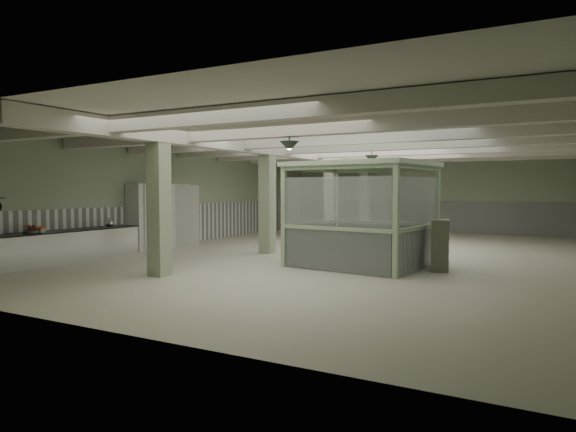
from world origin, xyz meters
The scene contains 30 objects.
floor centered at (0.00, 0.00, 0.00)m, with size 20.00×20.00×0.00m, color beige.
ceiling centered at (0.00, 0.00, 3.60)m, with size 14.00×20.00×0.02m, color silver.
wall_back centered at (0.00, 10.00, 1.80)m, with size 14.00×0.02×3.60m, color #99AF8C.
wall_front centered at (0.00, -10.00, 1.80)m, with size 14.00×0.02×3.60m, color #99AF8C.
wall_left centered at (-7.00, 0.00, 1.80)m, with size 0.02×20.00×3.60m, color #99AF8C.
wainscot_left centered at (-6.97, 0.00, 0.75)m, with size 0.05×19.90×1.50m, color white.
wainscot_back centered at (0.00, 9.97, 0.75)m, with size 13.90×0.05×1.50m, color white.
girder centered at (-2.50, 0.00, 3.38)m, with size 0.45×19.90×0.40m, color beige.
beam_a centered at (0.00, -7.50, 3.42)m, with size 13.90×0.35×0.32m, color beige.
beam_b centered at (0.00, -5.00, 3.42)m, with size 13.90×0.35×0.32m, color beige.
beam_c centered at (0.00, -2.50, 3.42)m, with size 13.90×0.35×0.32m, color beige.
beam_d centered at (0.00, 0.00, 3.42)m, with size 13.90×0.35×0.32m, color beige.
beam_e centered at (0.00, 2.50, 3.42)m, with size 13.90×0.35×0.32m, color beige.
beam_f centered at (0.00, 5.00, 3.42)m, with size 13.90×0.35×0.32m, color beige.
beam_g centered at (0.00, 7.50, 3.42)m, with size 13.90×0.35×0.32m, color beige.
column_a centered at (-2.50, -6.00, 1.80)m, with size 0.42×0.42×3.60m, color #9BAB89.
column_b centered at (-2.50, -1.00, 1.80)m, with size 0.42×0.42×3.60m, color #9BAB89.
column_c centered at (-2.50, 4.00, 1.80)m, with size 0.42×0.42×3.60m, color #9BAB89.
column_d centered at (-2.50, 8.00, 1.80)m, with size 0.42×0.42×3.60m, color #9BAB89.
pendant_front centered at (0.50, -5.00, 3.05)m, with size 0.44×0.44×0.22m, color #2C3B2D.
pendant_mid centered at (0.50, 0.50, 3.05)m, with size 0.44×0.44×0.22m, color #2C3B2D.
pendant_back centered at (0.50, 5.50, 3.05)m, with size 0.44×0.44×0.22m, color #2C3B2D.
prep_counter centered at (-6.54, -5.54, 0.46)m, with size 0.86×4.94×0.91m.
pitcher_near centered at (-6.44, -4.00, 1.05)m, with size 0.20×0.23×0.29m, color silver, non-canonical shape.
pitcher_far centered at (-6.39, -3.98, 1.04)m, with size 0.19×0.22×0.28m, color silver, non-canonical shape.
veg_colander centered at (-6.49, -6.57, 1.00)m, with size 0.44×0.44×0.20m, color #3E3F43, non-canonical shape.
orange_bowl centered at (-6.51, -6.27, 0.95)m, with size 0.26×0.26×0.09m, color #B2B2B7.
walkin_cooler centered at (-6.62, -1.54, 1.17)m, with size 1.19×2.55×2.34m.
guard_booth centered at (1.17, -2.17, 1.87)m, with size 3.81×3.34×2.80m.
filing_cabinet centered at (3.24, -2.05, 0.66)m, with size 0.42×0.61×1.31m, color #646554.
Camera 1 is at (6.08, -15.22, 2.08)m, focal length 32.00 mm.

